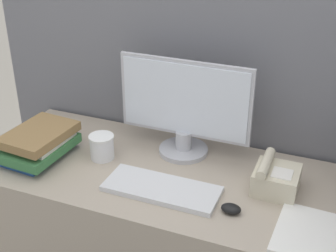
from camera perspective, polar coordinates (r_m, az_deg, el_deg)
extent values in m
cube|color=slate|center=(2.10, 2.96, -0.81)|extent=(1.87, 0.04, 1.44)
cube|color=tan|center=(2.04, -0.69, -14.13)|extent=(1.47, 0.63, 0.72)
cylinder|color=#B7B7BC|center=(1.94, 1.89, -2.95)|extent=(0.20, 0.20, 0.02)
cylinder|color=#B7B7BC|center=(1.92, 1.92, -1.70)|extent=(0.07, 0.07, 0.08)
cube|color=#B7B7BC|center=(1.84, 2.07, 3.36)|extent=(0.54, 0.02, 0.32)
cube|color=silver|center=(1.83, 1.97, 3.25)|extent=(0.51, 0.01, 0.29)
cube|color=silver|center=(1.70, -0.77, -7.66)|extent=(0.42, 0.17, 0.02)
ellipsoid|color=black|center=(1.62, 7.69, -9.97)|extent=(0.07, 0.05, 0.03)
cylinder|color=white|center=(1.90, -8.05, -2.65)|extent=(0.10, 0.10, 0.09)
cylinder|color=white|center=(1.88, -8.15, -1.31)|extent=(0.10, 0.10, 0.01)
cube|color=#264C8C|center=(1.99, -15.42, -3.02)|extent=(0.20, 0.30, 0.03)
cube|color=#38723F|center=(1.95, -15.52, -2.52)|extent=(0.23, 0.30, 0.04)
cube|color=silver|center=(1.96, -15.65, -1.52)|extent=(0.24, 0.24, 0.02)
cube|color=olive|center=(1.93, -15.45, -0.99)|extent=(0.23, 0.30, 0.04)
cube|color=beige|center=(1.73, 13.06, -6.45)|extent=(0.16, 0.16, 0.09)
cube|color=white|center=(1.69, 13.75, -5.65)|extent=(0.07, 0.07, 0.00)
cylinder|color=beige|center=(1.71, 11.85, -4.47)|extent=(0.04, 0.18, 0.04)
cube|color=white|center=(1.59, 16.70, -12.38)|extent=(0.21, 0.27, 0.01)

